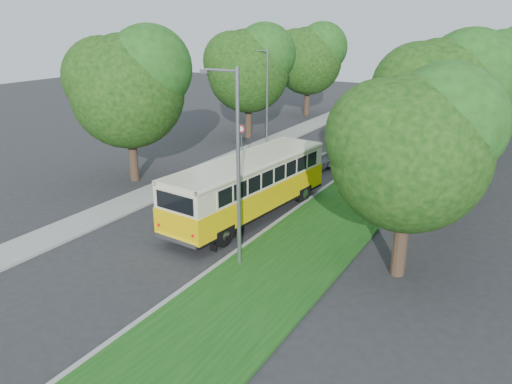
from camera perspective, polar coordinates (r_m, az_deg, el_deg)
The scene contains 13 objects.
ground at distance 24.97m, azimuth -7.28°, elevation -3.71°, with size 120.00×120.00×0.00m, color #28282A.
curb at distance 27.20m, azimuth 5.20°, elevation -1.50°, with size 0.20×70.00×0.15m, color gray.
grass_verge at distance 26.38m, azimuth 9.82°, elevation -2.41°, with size 4.50×70.00×0.13m, color #144A13.
sidewalk at distance 31.43m, azimuth -8.81°, elevation 1.19°, with size 2.20×70.00×0.12m, color gray.
treeline at distance 37.98m, azimuth 13.39°, elevation 13.07°, with size 24.27×41.91×9.46m.
lamppost_near at distance 19.29m, azimuth -2.27°, elevation 3.29°, with size 1.71×0.16×8.00m.
lamppost_far at distance 39.41m, azimuth 1.15°, elevation 11.12°, with size 1.71×0.16×7.50m.
warning_sign at distance 36.32m, azimuth -1.69°, elevation 6.56°, with size 0.56×0.10×2.50m.
vintage_bus at distance 25.14m, azimuth -0.84°, elevation 0.47°, with size 2.74×10.63×3.16m, color yellow, non-canonical shape.
car_silver at distance 33.56m, azimuth 6.73°, elevation 3.44°, with size 1.45×3.60×1.23m, color #B5B4B9.
car_white at distance 35.63m, azimuth 9.87°, elevation 4.23°, with size 1.31×3.77×1.24m, color silver.
car_blue at distance 44.36m, azimuth 13.48°, elevation 7.07°, with size 2.05×5.04×1.46m, color navy.
car_grey at distance 46.01m, azimuth 14.15°, elevation 7.39°, with size 2.29×4.97×1.38m, color #53575A.
Camera 1 is at (14.14, -18.17, 9.65)m, focal length 35.00 mm.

